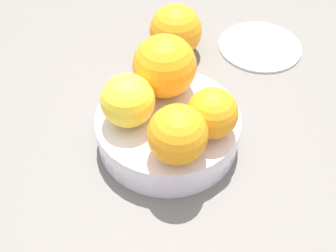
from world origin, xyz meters
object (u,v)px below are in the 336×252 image
(orange_loose_0, at_px, (176,31))
(orange_in_bowl_2, at_px, (212,113))
(fruit_bowl, at_px, (168,129))
(orange_in_bowl_0, at_px, (165,66))
(orange_in_bowl_1, at_px, (128,101))
(orange_in_bowl_3, at_px, (178,134))
(side_plate, at_px, (260,45))

(orange_loose_0, bearing_deg, orange_in_bowl_2, -23.17)
(orange_in_bowl_2, bearing_deg, fruit_bowl, -149.08)
(orange_in_bowl_0, bearing_deg, orange_in_bowl_1, -72.39)
(fruit_bowl, xyz_separation_m, orange_loose_0, (-0.15, 0.11, 0.02))
(fruit_bowl, bearing_deg, orange_loose_0, 142.75)
(orange_in_bowl_3, distance_m, side_plate, 0.30)
(orange_in_bowl_1, height_order, orange_loose_0, orange_in_bowl_1)
(orange_in_bowl_2, height_order, side_plate, orange_in_bowl_2)
(orange_loose_0, bearing_deg, orange_in_bowl_1, -50.65)
(fruit_bowl, xyz_separation_m, side_plate, (-0.08, 0.24, -0.02))
(orange_loose_0, height_order, side_plate, orange_loose_0)
(side_plate, bearing_deg, orange_in_bowl_3, -61.89)
(fruit_bowl, bearing_deg, orange_in_bowl_3, -23.66)
(orange_in_bowl_2, bearing_deg, orange_in_bowl_1, -134.29)
(orange_in_bowl_1, relative_size, side_plate, 0.48)
(orange_in_bowl_2, bearing_deg, orange_in_bowl_0, -176.15)
(orange_in_bowl_2, height_order, orange_in_bowl_3, orange_in_bowl_3)
(fruit_bowl, height_order, orange_in_bowl_3, orange_in_bowl_3)
(fruit_bowl, relative_size, orange_in_bowl_2, 3.00)
(orange_in_bowl_2, xyz_separation_m, orange_loose_0, (-0.20, 0.08, -0.03))
(orange_in_bowl_3, bearing_deg, orange_in_bowl_1, -166.67)
(orange_in_bowl_1, xyz_separation_m, orange_in_bowl_2, (0.07, 0.07, -0.00))
(orange_in_bowl_0, xyz_separation_m, orange_in_bowl_3, (0.10, -0.05, -0.01))
(orange_in_bowl_0, relative_size, orange_in_bowl_3, 1.19)
(orange_in_bowl_3, distance_m, orange_loose_0, 0.25)
(orange_in_bowl_1, height_order, side_plate, orange_in_bowl_1)
(orange_loose_0, bearing_deg, fruit_bowl, -37.25)
(orange_in_bowl_2, relative_size, orange_loose_0, 0.74)
(orange_in_bowl_2, height_order, orange_loose_0, orange_in_bowl_2)
(orange_in_bowl_1, bearing_deg, orange_in_bowl_2, 45.71)
(orange_in_bowl_0, height_order, orange_in_bowl_1, orange_in_bowl_0)
(orange_in_bowl_1, distance_m, side_plate, 0.29)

